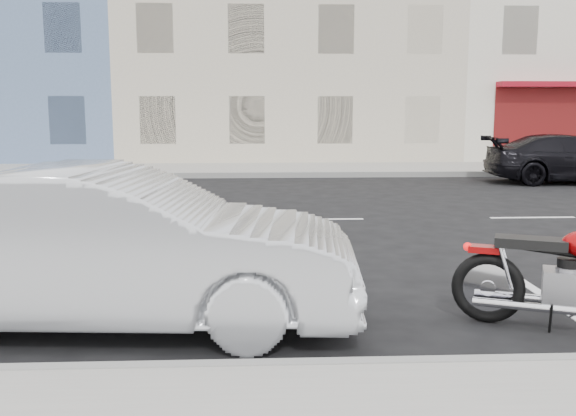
# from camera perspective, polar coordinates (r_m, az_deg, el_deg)

# --- Properties ---
(ground) EXTENTS (120.00, 120.00, 0.00)m
(ground) POSITION_cam_1_polar(r_m,az_deg,el_deg) (12.20, 12.26, -0.92)
(ground) COLOR black
(ground) RESTS_ON ground
(sidewalk_far) EXTENTS (80.00, 3.40, 0.15)m
(sidewalk_far) POSITION_cam_1_polar(r_m,az_deg,el_deg) (20.49, -7.90, 3.38)
(sidewalk_far) COLOR gray
(sidewalk_far) RESTS_ON ground
(curb_near) EXTENTS (80.00, 0.12, 0.16)m
(curb_near) POSITION_cam_1_polar(r_m,az_deg,el_deg) (5.35, -23.50, -13.57)
(curb_near) COLOR gray
(curb_near) RESTS_ON ground
(curb_far) EXTENTS (80.00, 0.12, 0.16)m
(curb_far) POSITION_cam_1_polar(r_m,az_deg,el_deg) (18.81, -8.36, 2.89)
(curb_far) COLOR gray
(curb_far) RESTS_ON ground
(bldg_cream) EXTENTS (12.00, 12.00, 11.50)m
(bldg_cream) POSITION_cam_1_polar(r_m,az_deg,el_deg) (28.17, -0.36, 16.56)
(bldg_cream) COLOR #BDB39B
(bldg_cream) RESTS_ON ground
(sedan_silver) EXTENTS (4.72, 1.92, 1.52)m
(sedan_silver) POSITION_cam_1_polar(r_m,az_deg,el_deg) (6.24, -15.27, -3.39)
(sedan_silver) COLOR #B4B7BC
(sedan_silver) RESTS_ON ground
(car_far) EXTENTS (4.61, 2.09, 1.31)m
(car_far) POSITION_cam_1_polar(r_m,az_deg,el_deg) (19.04, 23.83, 4.02)
(car_far) COLOR black
(car_far) RESTS_ON ground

